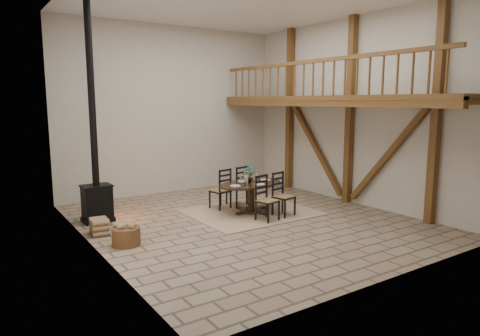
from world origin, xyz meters
TOP-DOWN VIEW (x-y plane):
  - ground at (0.00, 0.00)m, footprint 8.00×8.00m
  - room_shell at (1.19, 0.00)m, footprint 7.02×8.02m
  - rug at (0.51, 0.55)m, footprint 3.00×2.50m
  - dining_table at (0.51, 0.55)m, footprint 2.03×2.21m
  - wood_stove at (-2.93, 1.86)m, footprint 0.68×0.53m
  - log_basket at (-2.94, -0.14)m, footprint 0.54×0.54m
  - log_stack at (-3.18, 0.82)m, footprint 0.37×0.49m

SIDE VIEW (x-z plane):
  - ground at x=0.00m, z-range 0.00..0.00m
  - rug at x=0.51m, z-range 0.00..0.02m
  - log_stack at x=-3.18m, z-range 0.00..0.35m
  - log_basket at x=-2.94m, z-range -0.03..0.42m
  - dining_table at x=0.51m, z-range -0.16..1.02m
  - wood_stove at x=-2.93m, z-range -1.38..3.62m
  - room_shell at x=1.19m, z-range 0.51..5.52m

